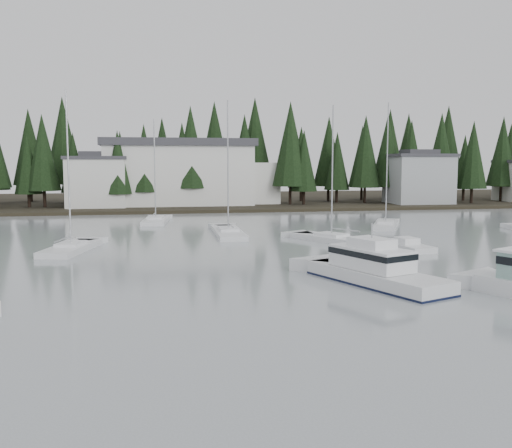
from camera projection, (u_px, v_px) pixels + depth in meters
The scene contains 13 objects.
ground at pixel (494, 423), 16.24m from camera, with size 260.00×260.00×0.00m, color gray.
far_shore_land at pixel (201, 201), 111.12m from camera, with size 240.00×54.00×1.00m, color black.
conifer_treeline at pixel (207, 205), 100.36m from camera, with size 200.00×22.00×20.00m, color black, non-canonical shape.
house_west at pixel (97, 181), 89.79m from camera, with size 9.54×7.42×8.75m.
house_east_a at pixel (419, 178), 98.46m from camera, with size 10.60×8.48×9.25m.
harbor_inn at pixel (191, 173), 95.64m from camera, with size 29.50×11.50×10.90m.
cabin_cruiser_center at pixel (375, 273), 35.07m from camera, with size 6.56×10.49×4.32m.
sailboat_3 at pixel (386, 226), 66.21m from camera, with size 6.32×9.24×14.82m.
sailboat_4 at pixel (331, 240), 54.27m from camera, with size 6.63×8.85×13.35m.
sailboat_5 at pixel (156, 222), 71.25m from camera, with size 3.72×9.01×13.34m.
sailboat_9 at pixel (228, 234), 59.06m from camera, with size 2.98×10.97×14.30m.
sailboat_10 at pixel (71, 250), 48.07m from camera, with size 4.54×8.96×13.96m.
runabout_1 at pixel (407, 248), 49.16m from camera, with size 2.91×6.08×1.42m.
Camera 1 is at (-9.49, -14.07, 7.37)m, focal length 40.00 mm.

